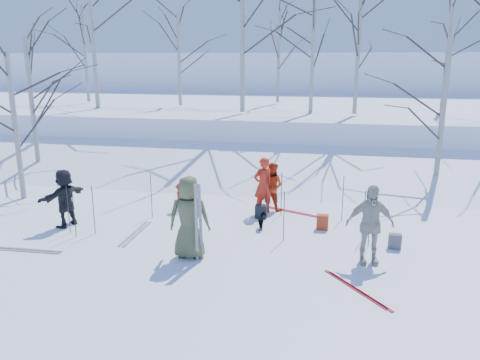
% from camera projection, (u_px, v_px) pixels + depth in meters
% --- Properties ---
extents(ground, '(120.00, 120.00, 0.00)m').
position_uv_depth(ground, '(229.00, 243.00, 12.00)').
color(ground, white).
rests_on(ground, ground).
extents(snow_ramp, '(70.00, 9.49, 4.12)m').
position_uv_depth(snow_ramp, '(267.00, 174.00, 18.60)').
color(snow_ramp, white).
rests_on(snow_ramp, ground).
extents(snow_plateau, '(70.00, 18.00, 2.20)m').
position_uv_depth(snow_plateau, '(290.00, 121.00, 27.88)').
color(snow_plateau, white).
rests_on(snow_plateau, ground).
extents(far_hill, '(90.00, 30.00, 6.00)m').
position_uv_depth(far_hill, '(309.00, 85.00, 47.57)').
color(far_hill, white).
rests_on(far_hill, ground).
extents(skier_olive_center, '(1.04, 0.74, 1.98)m').
position_uv_depth(skier_olive_center, '(189.00, 217.00, 10.94)').
color(skier_olive_center, '#4C5231').
rests_on(skier_olive_center, ground).
extents(skier_red_north, '(0.76, 0.72, 1.74)m').
position_uv_depth(skier_red_north, '(263.00, 185.00, 14.17)').
color(skier_red_north, red).
rests_on(skier_red_north, ground).
extents(skier_redor_behind, '(0.88, 0.78, 1.50)m').
position_uv_depth(skier_redor_behind, '(272.00, 186.00, 14.52)').
color(skier_redor_behind, red).
rests_on(skier_redor_behind, ground).
extents(skier_red_seated, '(0.52, 0.65, 0.87)m').
position_uv_depth(skier_red_seated, '(180.00, 197.00, 14.52)').
color(skier_red_seated, red).
rests_on(skier_red_seated, ground).
extents(skier_cream_east, '(1.16, 0.64, 1.87)m').
position_uv_depth(skier_cream_east, '(370.00, 224.00, 10.64)').
color(skier_cream_east, beige).
rests_on(skier_cream_east, ground).
extents(skier_grey_west, '(0.95, 1.60, 1.65)m').
position_uv_depth(skier_grey_west, '(65.00, 198.00, 13.07)').
color(skier_grey_west, black).
rests_on(skier_grey_west, ground).
extents(dog, '(0.34, 0.57, 0.45)m').
position_uv_depth(dog, '(263.00, 221.00, 12.95)').
color(dog, black).
rests_on(dog, ground).
extents(upright_ski_left, '(0.11, 0.17, 1.90)m').
position_uv_depth(upright_ski_left, '(196.00, 223.00, 10.68)').
color(upright_ski_left, silver).
rests_on(upright_ski_left, ground).
extents(upright_ski_right, '(0.09, 0.23, 1.89)m').
position_uv_depth(upright_ski_right, '(200.00, 222.00, 10.73)').
color(upright_ski_right, silver).
rests_on(upright_ski_right, ground).
extents(ski_pair_a, '(2.05, 2.09, 0.02)m').
position_uv_depth(ski_pair_a, '(356.00, 289.00, 9.58)').
color(ski_pair_a, '#AF1927').
rests_on(ski_pair_a, ground).
extents(ski_pair_b, '(0.24, 1.90, 0.02)m').
position_uv_depth(ski_pair_b, '(136.00, 233.00, 12.65)').
color(ski_pair_b, silver).
rests_on(ski_pair_b, ground).
extents(ski_pair_c, '(1.56, 2.04, 0.02)m').
position_uv_depth(ski_pair_c, '(296.00, 213.00, 14.37)').
color(ski_pair_c, '#AF1927').
rests_on(ski_pair_c, ground).
extents(ski_pair_d, '(0.30, 1.91, 0.02)m').
position_uv_depth(ski_pair_d, '(26.00, 250.00, 11.55)').
color(ski_pair_d, silver).
rests_on(ski_pair_d, ground).
extents(ski_pole_a, '(0.02, 0.02, 1.34)m').
position_uv_depth(ski_pole_a, '(343.00, 198.00, 13.53)').
color(ski_pole_a, black).
rests_on(ski_pole_a, ground).
extents(ski_pole_b, '(0.02, 0.02, 1.34)m').
position_uv_depth(ski_pole_b, '(281.00, 194.00, 14.02)').
color(ski_pole_b, black).
rests_on(ski_pole_b, ground).
extents(ski_pole_c, '(0.02, 0.02, 1.34)m').
position_uv_depth(ski_pole_c, '(370.00, 221.00, 11.64)').
color(ski_pole_c, black).
rests_on(ski_pole_c, ground).
extents(ski_pole_d, '(0.02, 0.02, 1.34)m').
position_uv_depth(ski_pole_d, '(68.00, 210.00, 12.54)').
color(ski_pole_d, black).
rests_on(ski_pole_d, ground).
extents(ski_pole_e, '(0.02, 0.02, 1.34)m').
position_uv_depth(ski_pole_e, '(74.00, 213.00, 12.27)').
color(ski_pole_e, black).
rests_on(ski_pole_e, ground).
extents(ski_pole_f, '(0.02, 0.02, 1.34)m').
position_uv_depth(ski_pole_f, '(151.00, 196.00, 13.81)').
color(ski_pole_f, black).
rests_on(ski_pole_f, ground).
extents(ski_pole_g, '(0.02, 0.02, 1.34)m').
position_uv_depth(ski_pole_g, '(284.00, 216.00, 12.00)').
color(ski_pole_g, black).
rests_on(ski_pole_g, ground).
extents(ski_pole_h, '(0.02, 0.02, 1.34)m').
position_uv_depth(ski_pole_h, '(364.00, 216.00, 12.04)').
color(ski_pole_h, black).
rests_on(ski_pole_h, ground).
extents(ski_pole_i, '(0.02, 0.02, 1.34)m').
position_uv_depth(ski_pole_i, '(93.00, 210.00, 12.49)').
color(ski_pole_i, black).
rests_on(ski_pole_i, ground).
extents(ski_pole_j, '(0.02, 0.02, 1.34)m').
position_uv_depth(ski_pole_j, '(267.00, 196.00, 13.82)').
color(ski_pole_j, black).
rests_on(ski_pole_j, ground).
extents(backpack_red, '(0.32, 0.22, 0.42)m').
position_uv_depth(backpack_red, '(322.00, 222.00, 12.93)').
color(backpack_red, '#A43119').
rests_on(backpack_red, ground).
extents(backpack_grey, '(0.30, 0.20, 0.38)m').
position_uv_depth(backpack_grey, '(395.00, 241.00, 11.63)').
color(backpack_grey, '#505257').
rests_on(backpack_grey, ground).
extents(backpack_dark, '(0.34, 0.24, 0.40)m').
position_uv_depth(backpack_dark, '(261.00, 212.00, 13.86)').
color(backpack_dark, black).
rests_on(backpack_dark, ground).
extents(birch_plateau_a, '(4.19, 4.19, 5.13)m').
position_uv_depth(birch_plateau_a, '(278.00, 55.00, 26.01)').
color(birch_plateau_a, silver).
rests_on(birch_plateau_a, snow_plateau).
extents(birch_plateau_b, '(5.74, 5.74, 7.34)m').
position_uv_depth(birch_plateau_b, '(242.00, 29.00, 20.84)').
color(birch_plateau_b, silver).
rests_on(birch_plateau_b, snow_plateau).
extents(birch_plateau_e, '(4.29, 4.29, 5.26)m').
position_uv_depth(birch_plateau_e, '(85.00, 54.00, 26.31)').
color(birch_plateau_e, silver).
rests_on(birch_plateau_e, snow_plateau).
extents(birch_plateau_f, '(3.83, 3.83, 4.61)m').
position_uv_depth(birch_plateau_f, '(179.00, 60.00, 24.21)').
color(birch_plateau_f, silver).
rests_on(birch_plateau_f, snow_plateau).
extents(birch_plateau_g, '(4.16, 4.16, 5.09)m').
position_uv_depth(birch_plateau_g, '(313.00, 55.00, 21.19)').
color(birch_plateau_g, silver).
rests_on(birch_plateau_g, snow_plateau).
extents(birch_plateau_h, '(5.73, 5.73, 7.33)m').
position_uv_depth(birch_plateau_h, '(92.00, 32.00, 22.94)').
color(birch_plateau_h, silver).
rests_on(birch_plateau_h, snow_plateau).
extents(birch_plateau_i, '(4.35, 4.35, 5.36)m').
position_uv_depth(birch_plateau_i, '(358.00, 52.00, 20.32)').
color(birch_plateau_i, silver).
rests_on(birch_plateau_i, snow_plateau).
extents(birch_plateau_j, '(3.99, 3.99, 4.85)m').
position_uv_depth(birch_plateau_j, '(447.00, 58.00, 21.62)').
color(birch_plateau_j, silver).
rests_on(birch_plateau_j, snow_plateau).
extents(birch_edge_a, '(3.98, 3.98, 4.83)m').
position_uv_depth(birch_edge_a, '(15.00, 127.00, 15.26)').
color(birch_edge_a, silver).
rests_on(birch_edge_a, ground).
extents(birch_edge_d, '(4.44, 4.44, 5.48)m').
position_uv_depth(birch_edge_d, '(32.00, 107.00, 18.57)').
color(birch_edge_d, silver).
rests_on(birch_edge_d, ground).
extents(birch_edge_e, '(4.32, 4.32, 5.31)m').
position_uv_depth(birch_edge_e, '(442.00, 117.00, 16.04)').
color(birch_edge_e, silver).
rests_on(birch_edge_e, ground).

